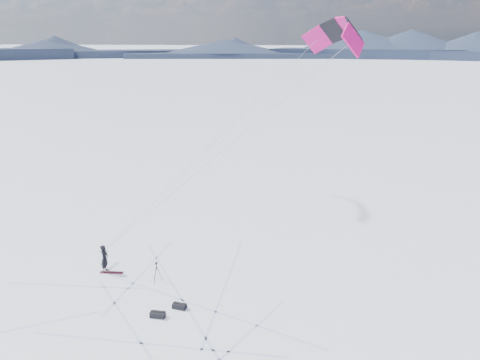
% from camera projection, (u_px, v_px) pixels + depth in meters
% --- Properties ---
extents(ground, '(1800.00, 1800.00, 0.00)m').
position_uv_depth(ground, '(148.00, 295.00, 25.02)').
color(ground, white).
extents(horizon_hills, '(704.84, 706.81, 8.00)m').
position_uv_depth(horizon_hills, '(145.00, 244.00, 24.14)').
color(horizon_hills, '#192438').
rests_on(horizon_hills, ground).
extents(snow_tracks, '(17.62, 14.39, 0.01)m').
position_uv_depth(snow_tracks, '(133.00, 301.00, 24.45)').
color(snow_tracks, '#ACB8E0').
rests_on(snow_tracks, ground).
extents(snowkiter, '(0.48, 0.66, 1.68)m').
position_uv_depth(snowkiter, '(106.00, 271.00, 27.58)').
color(snowkiter, black).
rests_on(snowkiter, ground).
extents(snowboard, '(1.38, 0.44, 0.04)m').
position_uv_depth(snowboard, '(112.00, 272.00, 27.42)').
color(snowboard, maroon).
rests_on(snowboard, ground).
extents(tripod, '(0.59, 0.56, 1.19)m').
position_uv_depth(tripod, '(157.00, 269.00, 26.23)').
color(tripod, black).
rests_on(tripod, ground).
extents(gear_bag_a, '(0.75, 0.38, 0.33)m').
position_uv_depth(gear_bag_a, '(158.00, 314.00, 23.03)').
color(gear_bag_a, black).
rests_on(gear_bag_a, ground).
extents(gear_bag_b, '(0.74, 0.43, 0.32)m').
position_uv_depth(gear_bag_b, '(179.00, 306.00, 23.77)').
color(gear_bag_b, black).
rests_on(gear_bag_b, ground).
extents(power_kite, '(14.29, 8.13, 13.05)m').
position_uv_depth(power_kite, '(338.00, 35.00, 26.04)').
color(power_kite, '#CE116E').
rests_on(power_kite, ground).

